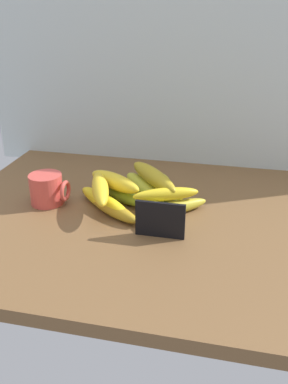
{
  "coord_description": "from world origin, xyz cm",
  "views": [
    {
      "loc": [
        14.1,
        -86.97,
        51.28
      ],
      "look_at": [
        -6.2,
        2.93,
        8.0
      ],
      "focal_mm": 38.93,
      "sensor_mm": 36.0,
      "label": 1
    }
  ],
  "objects_px": {
    "banana_10": "(100,188)",
    "banana_5": "(144,188)",
    "chalkboard_sign": "(158,221)",
    "banana_2": "(171,208)",
    "banana_8": "(165,186)",
    "banana_9": "(166,194)",
    "banana_1": "(158,191)",
    "banana_7": "(170,201)",
    "coffee_mug": "(47,189)",
    "banana_12": "(115,182)",
    "banana_4": "(105,202)",
    "banana_6": "(153,206)",
    "banana_11": "(153,177)",
    "banana_0": "(121,195)",
    "banana_3": "(114,210)"
  },
  "relations": [
    {
      "from": "banana_10",
      "to": "banana_5",
      "type": "bearing_deg",
      "value": 51.27
    },
    {
      "from": "chalkboard_sign",
      "to": "banana_2",
      "type": "relative_size",
      "value": 0.55
    },
    {
      "from": "banana_10",
      "to": "chalkboard_sign",
      "type": "bearing_deg",
      "value": -29.52
    },
    {
      "from": "banana_8",
      "to": "banana_9",
      "type": "distance_m",
      "value": 0.12
    },
    {
      "from": "banana_1",
      "to": "banana_8",
      "type": "xyz_separation_m",
      "value": [
        0.01,
        0.04,
        0.0
      ]
    },
    {
      "from": "banana_10",
      "to": "banana_7",
      "type": "bearing_deg",
      "value": 18.12
    },
    {
      "from": "coffee_mug",
      "to": "banana_10",
      "type": "xyz_separation_m",
      "value": [
        0.15,
        -0.01,
        0.02
      ]
    },
    {
      "from": "banana_2",
      "to": "banana_8",
      "type": "bearing_deg",
      "value": 106.9
    },
    {
      "from": "banana_12",
      "to": "banana_4",
      "type": "bearing_deg",
      "value": -105.85
    },
    {
      "from": "banana_6",
      "to": "banana_11",
      "type": "relative_size",
      "value": 0.88
    },
    {
      "from": "banana_0",
      "to": "banana_1",
      "type": "height_order",
      "value": "banana_1"
    },
    {
      "from": "coffee_mug",
      "to": "banana_11",
      "type": "bearing_deg",
      "value": 18.85
    },
    {
      "from": "banana_2",
      "to": "chalkboard_sign",
      "type": "bearing_deg",
      "value": -96.66
    },
    {
      "from": "banana_0",
      "to": "banana_12",
      "type": "xyz_separation_m",
      "value": [
        -0.01,
        -0.0,
        0.04
      ]
    },
    {
      "from": "banana_0",
      "to": "banana_5",
      "type": "bearing_deg",
      "value": 44.48
    },
    {
      "from": "banana_12",
      "to": "banana_6",
      "type": "bearing_deg",
      "value": -22.53
    },
    {
      "from": "coffee_mug",
      "to": "banana_10",
      "type": "height_order",
      "value": "banana_10"
    },
    {
      "from": "banana_7",
      "to": "banana_11",
      "type": "distance_m",
      "value": 0.08
    },
    {
      "from": "banana_0",
      "to": "banana_8",
      "type": "height_order",
      "value": "banana_8"
    },
    {
      "from": "banana_0",
      "to": "banana_9",
      "type": "distance_m",
      "value": 0.13
    },
    {
      "from": "banana_2",
      "to": "banana_3",
      "type": "xyz_separation_m",
      "value": [
        -0.13,
        -0.04,
        0.0
      ]
    },
    {
      "from": "banana_9",
      "to": "banana_11",
      "type": "bearing_deg",
      "value": 122.07
    },
    {
      "from": "banana_11",
      "to": "banana_12",
      "type": "height_order",
      "value": "banana_11"
    },
    {
      "from": "banana_3",
      "to": "banana_8",
      "type": "height_order",
      "value": "banana_8"
    },
    {
      "from": "coffee_mug",
      "to": "banana_4",
      "type": "distance_m",
      "value": 0.15
    },
    {
      "from": "banana_5",
      "to": "banana_11",
      "type": "distance_m",
      "value": 0.05
    },
    {
      "from": "banana_6",
      "to": "coffee_mug",
      "type": "bearing_deg",
      "value": 179.78
    },
    {
      "from": "banana_0",
      "to": "banana_8",
      "type": "bearing_deg",
      "value": 36.09
    },
    {
      "from": "banana_4",
      "to": "banana_7",
      "type": "height_order",
      "value": "banana_4"
    },
    {
      "from": "banana_4",
      "to": "banana_1",
      "type": "bearing_deg",
      "value": 38.1
    },
    {
      "from": "banana_0",
      "to": "banana_9",
      "type": "bearing_deg",
      "value": -15.68
    },
    {
      "from": "coffee_mug",
      "to": "banana_2",
      "type": "bearing_deg",
      "value": 1.1
    },
    {
      "from": "banana_2",
      "to": "banana_12",
      "type": "height_order",
      "value": "banana_12"
    },
    {
      "from": "coffee_mug",
      "to": "banana_4",
      "type": "xyz_separation_m",
      "value": [
        0.15,
        -0.0,
        -0.02
      ]
    },
    {
      "from": "banana_8",
      "to": "banana_12",
      "type": "height_order",
      "value": "banana_12"
    },
    {
      "from": "banana_3",
      "to": "banana_12",
      "type": "xyz_separation_m",
      "value": [
        -0.02,
        0.08,
        0.04
      ]
    },
    {
      "from": "banana_1",
      "to": "banana_3",
      "type": "relative_size",
      "value": 0.96
    },
    {
      "from": "banana_0",
      "to": "banana_10",
      "type": "relative_size",
      "value": 0.95
    },
    {
      "from": "coffee_mug",
      "to": "banana_7",
      "type": "xyz_separation_m",
      "value": [
        0.31,
        0.05,
        -0.02
      ]
    },
    {
      "from": "banana_0",
      "to": "banana_9",
      "type": "height_order",
      "value": "banana_9"
    },
    {
      "from": "banana_7",
      "to": "banana_0",
      "type": "bearing_deg",
      "value": 178.87
    },
    {
      "from": "banana_0",
      "to": "banana_11",
      "type": "relative_size",
      "value": 0.85
    },
    {
      "from": "banana_5",
      "to": "banana_12",
      "type": "relative_size",
      "value": 1.23
    },
    {
      "from": "banana_3",
      "to": "banana_6",
      "type": "relative_size",
      "value": 0.9
    },
    {
      "from": "banana_12",
      "to": "banana_8",
      "type": "bearing_deg",
      "value": 34.59
    },
    {
      "from": "banana_1",
      "to": "banana_7",
      "type": "bearing_deg",
      "value": -46.83
    },
    {
      "from": "chalkboard_sign",
      "to": "banana_4",
      "type": "bearing_deg",
      "value": 147.71
    },
    {
      "from": "banana_7",
      "to": "banana_10",
      "type": "height_order",
      "value": "banana_10"
    },
    {
      "from": "banana_3",
      "to": "banana_12",
      "type": "relative_size",
      "value": 1.01
    },
    {
      "from": "banana_4",
      "to": "banana_7",
      "type": "distance_m",
      "value": 0.16
    }
  ]
}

